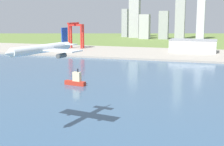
# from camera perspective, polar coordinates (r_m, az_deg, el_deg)

# --- Properties ---
(ground_plane) EXTENTS (2400.00, 2400.00, 0.00)m
(ground_plane) POSITION_cam_1_polar(r_m,az_deg,el_deg) (277.34, 4.90, -1.22)
(ground_plane) COLOR olive
(water_bay) EXTENTS (840.00, 360.00, 0.15)m
(water_bay) POSITION_cam_1_polar(r_m,az_deg,el_deg) (220.81, 1.24, -4.10)
(water_bay) COLOR #385675
(water_bay) RESTS_ON ground
(industrial_pier) EXTENTS (840.00, 140.00, 2.50)m
(industrial_pier) POSITION_cam_1_polar(r_m,az_deg,el_deg) (461.99, 10.45, 3.32)
(industrial_pier) COLOR #A1998C
(industrial_pier) RESTS_ON ground
(airplane_landing) EXTENTS (35.79, 42.18, 12.46)m
(airplane_landing) POSITION_cam_1_polar(r_m,az_deg,el_deg) (147.72, -12.19, 4.15)
(airplane_landing) COLOR silver
(tugboat_small) EXTENTS (18.24, 6.56, 13.41)m
(tugboat_small) POSITION_cam_1_polar(r_m,az_deg,el_deg) (255.24, -6.37, -1.32)
(tugboat_small) COLOR #B22D1E
(tugboat_small) RESTS_ON water_bay
(port_crane_red) EXTENTS (23.52, 38.26, 41.05)m
(port_crane_red) POSITION_cam_1_polar(r_m,az_deg,el_deg) (522.24, -6.41, 7.54)
(port_crane_red) COLOR red
(port_crane_red) RESTS_ON industrial_pier
(warehouse_main) EXTENTS (65.45, 37.56, 17.91)m
(warehouse_main) POSITION_cam_1_polar(r_m,az_deg,el_deg) (481.51, 14.06, 4.68)
(warehouse_main) COLOR white
(warehouse_main) RESTS_ON industrial_pier
(distant_skyline) EXTENTS (204.78, 77.25, 158.52)m
(distant_skyline) POSITION_cam_1_polar(r_m,az_deg,el_deg) (788.29, 8.41, 9.98)
(distant_skyline) COLOR #999CA2
(distant_skyline) RESTS_ON ground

